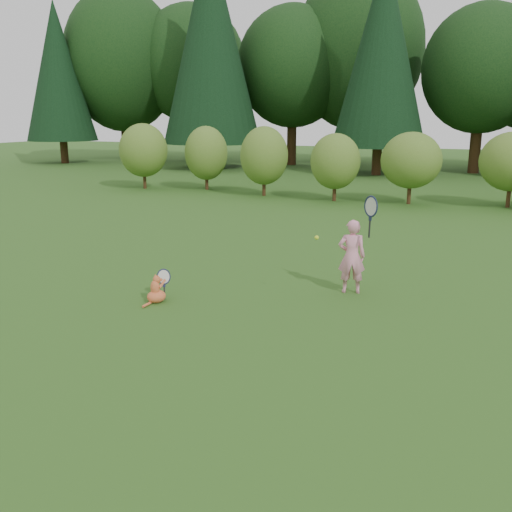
% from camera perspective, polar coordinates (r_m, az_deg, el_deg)
% --- Properties ---
extents(ground, '(100.00, 100.00, 0.00)m').
position_cam_1_polar(ground, '(9.75, -2.93, -4.93)').
color(ground, '#1E4914').
rests_on(ground, ground).
extents(shrub_row, '(28.00, 3.00, 2.80)m').
position_cam_1_polar(shrub_row, '(21.74, 12.34, 8.99)').
color(shrub_row, '#4E7022').
rests_on(shrub_row, ground).
extents(woodland_backdrop, '(48.00, 10.00, 15.00)m').
position_cam_1_polar(woodland_backdrop, '(31.85, 16.64, 21.23)').
color(woodland_backdrop, black).
rests_on(woodland_backdrop, ground).
extents(child, '(0.76, 0.50, 2.02)m').
position_cam_1_polar(child, '(10.37, 9.61, 0.12)').
color(child, pink).
rests_on(child, ground).
extents(cat, '(0.48, 0.75, 0.66)m').
position_cam_1_polar(cat, '(9.98, -9.93, -3.15)').
color(cat, '#C14825').
rests_on(cat, ground).
extents(tennis_ball, '(0.07, 0.07, 0.07)m').
position_cam_1_polar(tennis_ball, '(9.61, 6.09, 1.84)').
color(tennis_ball, '#9ED318').
rests_on(tennis_ball, ground).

